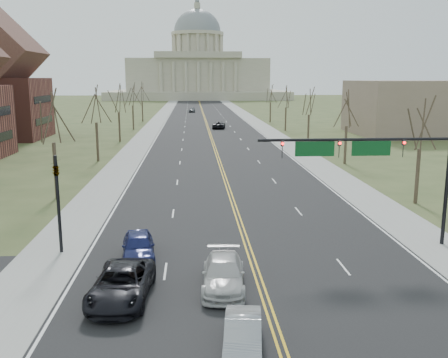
{
  "coord_description": "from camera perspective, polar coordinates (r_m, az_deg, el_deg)",
  "views": [
    {
      "loc": [
        -3.43,
        -16.09,
        10.47
      ],
      "look_at": [
        -1.07,
        20.66,
        3.0
      ],
      "focal_mm": 40.0,
      "sensor_mm": 36.0,
      "label": 1
    }
  ],
  "objects": [
    {
      "name": "road",
      "position": [
        126.57,
        -2.13,
        6.71
      ],
      "size": [
        20.0,
        380.0,
        0.01
      ],
      "primitive_type": "cube",
      "color": "black",
      "rests_on": "ground"
    },
    {
      "name": "cross_road",
      "position": [
        24.68,
        4.79,
        -13.65
      ],
      "size": [
        120.0,
        14.0,
        0.01
      ],
      "primitive_type": "cube",
      "color": "black",
      "rests_on": "ground"
    },
    {
      "name": "sidewalk_left",
      "position": [
        126.82,
        -7.6,
        6.63
      ],
      "size": [
        4.0,
        380.0,
        0.03
      ],
      "primitive_type": "cube",
      "color": "gray",
      "rests_on": "ground"
    },
    {
      "name": "sidewalk_right",
      "position": [
        127.46,
        3.31,
        6.74
      ],
      "size": [
        4.0,
        380.0,
        0.03
      ],
      "primitive_type": "cube",
      "color": "gray",
      "rests_on": "ground"
    },
    {
      "name": "center_line",
      "position": [
        126.57,
        -2.13,
        6.72
      ],
      "size": [
        0.42,
        380.0,
        0.01
      ],
      "primitive_type": "cube",
      "color": "gold",
      "rests_on": "road"
    },
    {
      "name": "edge_line_left",
      "position": [
        126.69,
        -6.6,
        6.65
      ],
      "size": [
        0.15,
        380.0,
        0.01
      ],
      "primitive_type": "cube",
      "color": "silver",
      "rests_on": "road"
    },
    {
      "name": "edge_line_right",
      "position": [
        127.22,
        2.31,
        6.74
      ],
      "size": [
        0.15,
        380.0,
        0.01
      ],
      "primitive_type": "cube",
      "color": "silver",
      "rests_on": "road"
    },
    {
      "name": "capitol",
      "position": [
        266.05,
        -3.01,
        12.25
      ],
      "size": [
        90.0,
        60.0,
        50.0
      ],
      "color": "#B5AD97",
      "rests_on": "ground"
    },
    {
      "name": "signal_mast",
      "position": [
        31.88,
        16.33,
        2.51
      ],
      "size": [
        12.12,
        0.44,
        7.2
      ],
      "color": "black",
      "rests_on": "ground"
    },
    {
      "name": "signal_left",
      "position": [
        31.41,
        -18.48,
        -1.55
      ],
      "size": [
        0.32,
        0.36,
        6.0
      ],
      "color": "black",
      "rests_on": "ground"
    },
    {
      "name": "tree_r_0",
      "position": [
        44.51,
        21.61,
        5.61
      ],
      "size": [
        3.74,
        3.74,
        8.5
      ],
      "color": "#3B3023",
      "rests_on": "ground"
    },
    {
      "name": "tree_l_0",
      "position": [
        45.85,
        -19.06,
        6.43
      ],
      "size": [
        3.96,
        3.96,
        9.0
      ],
      "color": "#3B3023",
      "rests_on": "ground"
    },
    {
      "name": "tree_r_1",
      "position": [
        63.13,
        13.9,
        7.57
      ],
      "size": [
        3.74,
        3.74,
        8.5
      ],
      "color": "#3B3023",
      "rests_on": "ground"
    },
    {
      "name": "tree_l_1",
      "position": [
        65.31,
        -14.47,
        8.01
      ],
      "size": [
        3.96,
        3.96,
        9.0
      ],
      "color": "#3B3023",
      "rests_on": "ground"
    },
    {
      "name": "tree_r_2",
      "position": [
        82.39,
        9.71,
        8.57
      ],
      "size": [
        3.74,
        3.74,
        8.5
      ],
      "color": "#3B3023",
      "rests_on": "ground"
    },
    {
      "name": "tree_l_2",
      "position": [
        85.03,
        -11.98,
        8.84
      ],
      "size": [
        3.96,
        3.96,
        9.0
      ],
      "color": "#3B3023",
      "rests_on": "ground"
    },
    {
      "name": "tree_r_3",
      "position": [
        101.94,
        7.11,
        9.17
      ],
      "size": [
        3.74,
        3.74,
        8.5
      ],
      "color": "#3B3023",
      "rests_on": "ground"
    },
    {
      "name": "tree_l_3",
      "position": [
        104.85,
        -10.43,
        9.35
      ],
      "size": [
        3.96,
        3.96,
        9.0
      ],
      "color": "#3B3023",
      "rests_on": "ground"
    },
    {
      "name": "tree_r_4",
      "position": [
        121.64,
        5.35,
        9.57
      ],
      "size": [
        3.74,
        3.74,
        8.5
      ],
      "color": "#3B3023",
      "rests_on": "ground"
    },
    {
      "name": "tree_l_4",
      "position": [
        124.73,
        -9.37,
        9.69
      ],
      "size": [
        3.96,
        3.96,
        9.0
      ],
      "color": "#3B3023",
      "rests_on": "ground"
    },
    {
      "name": "bldg_right_mass",
      "position": [
        101.97,
        21.73,
        7.58
      ],
      "size": [
        25.0,
        20.0,
        10.0
      ],
      "primitive_type": "cube",
      "color": "#7D6A59",
      "rests_on": "ground"
    },
    {
      "name": "car_sb_inner_lead",
      "position": [
        20.27,
        2.17,
        -17.39
      ],
      "size": [
        1.89,
        4.23,
        1.35
      ],
      "primitive_type": "imported",
      "rotation": [
        0.0,
        0.0,
        -0.12
      ],
      "color": "#93969A",
      "rests_on": "road"
    },
    {
      "name": "car_sb_outer_lead",
      "position": [
        24.84,
        -11.64,
        -11.67
      ],
      "size": [
        3.03,
        5.9,
        1.59
      ],
      "primitive_type": "imported",
      "rotation": [
        0.0,
        0.0,
        -0.07
      ],
      "color": "black",
      "rests_on": "road"
    },
    {
      "name": "car_sb_inner_second",
      "position": [
        25.62,
        -0.06,
        -10.79
      ],
      "size": [
        2.45,
        5.32,
        1.51
      ],
      "primitive_type": "imported",
      "rotation": [
        0.0,
        0.0,
        -0.07
      ],
      "color": "#B2B2B2",
      "rests_on": "road"
    },
    {
      "name": "car_sb_outer_second",
      "position": [
        29.91,
        -9.76,
        -7.57
      ],
      "size": [
        2.36,
        4.79,
        1.57
      ],
      "primitive_type": "imported",
      "rotation": [
        0.0,
        0.0,
        0.11
      ],
      "color": "#171D52",
      "rests_on": "road"
    },
    {
      "name": "car_far_nb",
      "position": [
        105.93,
        -0.58,
        6.2
      ],
      "size": [
        3.14,
        5.64,
        1.49
      ],
      "primitive_type": "imported",
      "rotation": [
        0.0,
        0.0,
        3.01
      ],
      "color": "black",
      "rests_on": "road"
    },
    {
      "name": "car_far_sb",
      "position": [
        157.05,
        -3.68,
        7.9
      ],
      "size": [
        2.19,
        4.62,
        1.52
      ],
      "primitive_type": "imported",
      "rotation": [
        0.0,
        0.0,
        -0.09
      ],
      "color": "#55585D",
      "rests_on": "road"
    }
  ]
}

